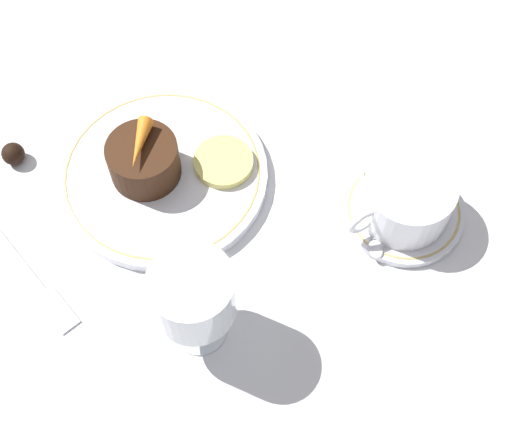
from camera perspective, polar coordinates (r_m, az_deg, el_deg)
The scene contains 11 objects.
ground_plane at distance 0.79m, azimuth -3.98°, elevation 1.36°, with size 3.00×3.00×0.00m, color white.
dinner_plate at distance 0.80m, azimuth -7.44°, elevation 3.58°, with size 0.23×0.23×0.01m.
saucer at distance 0.79m, azimuth 11.69°, elevation 0.68°, with size 0.13×0.13×0.01m.
coffee_cup at distance 0.76m, azimuth 11.97°, elevation 1.69°, with size 0.12×0.10×0.06m.
spoon at distance 0.77m, azimuth 9.18°, elevation -0.33°, with size 0.06×0.10×0.00m.
wine_glass at distance 0.65m, azimuth -5.04°, elevation -6.15°, with size 0.08×0.08×0.12m.
fork at distance 0.78m, azimuth -17.45°, elevation -4.47°, with size 0.05×0.19×0.01m.
dessert_cake at distance 0.78m, azimuth -8.97°, elevation 4.70°, with size 0.08×0.08×0.05m.
carrot_garnish at distance 0.76m, azimuth -9.31°, elevation 6.04°, with size 0.05×0.06×0.02m.
pineapple_slice at distance 0.79m, azimuth -2.62°, elevation 4.63°, with size 0.07×0.07×0.01m.
chocolate_truffle at distance 0.85m, azimuth -18.85°, elevation 5.00°, with size 0.03×0.03×0.03m.
Camera 1 is at (0.16, 0.37, 0.68)m, focal length 50.00 mm.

